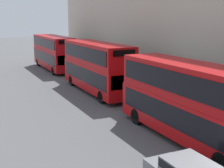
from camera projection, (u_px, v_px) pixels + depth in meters
The scene contains 3 objects.
bus_leading at pixel (190, 99), 16.50m from camera, with size 2.59×10.34×4.22m.
bus_second_in_queue at pixel (97, 65), 27.44m from camera, with size 2.59×10.30×4.41m.
bus_third_in_queue at pixel (53, 51), 39.60m from camera, with size 2.59×11.00×4.25m.
Camera 1 is at (-9.15, -7.36, 6.59)m, focal length 50.00 mm.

